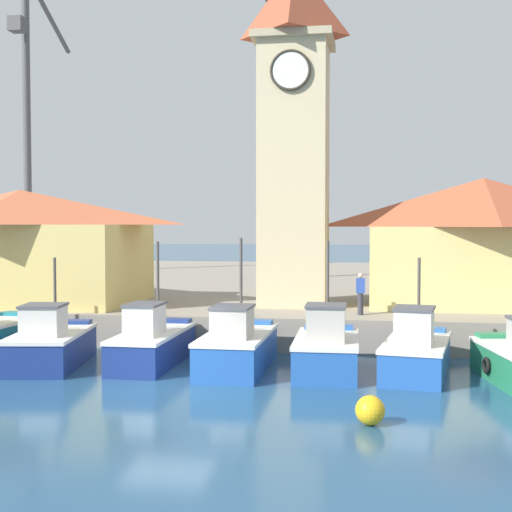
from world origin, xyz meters
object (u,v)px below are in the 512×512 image
object	(u,v)px
fishing_boat_mid_right	(327,350)
clock_tower	(294,125)
port_crane_near	(282,148)
warehouse_left	(21,245)
fishing_boat_mid_left	(152,343)
mooring_buoy	(370,410)
fishing_boat_center	(237,347)
warehouse_right	(483,240)
dock_worker_near_tower	(361,293)
fishing_boat_right_inner	(416,352)
fishing_boat_left_inner	(50,344)
port_crane_far	(29,158)

from	to	relation	value
fishing_boat_mid_right	clock_tower	distance (m)	11.43
port_crane_near	clock_tower	bearing A→B (deg)	-80.94
warehouse_left	port_crane_near	bearing A→B (deg)	58.82
fishing_boat_mid_left	mooring_buoy	xyz separation A→B (m)	(7.31, -6.21, -0.39)
fishing_boat_mid_left	fishing_boat_mid_right	world-z (taller)	fishing_boat_mid_right
warehouse_left	mooring_buoy	world-z (taller)	warehouse_left
fishing_boat_center	clock_tower	size ratio (longest dim) A/B	0.31
warehouse_right	dock_worker_near_tower	size ratio (longest dim) A/B	6.18
mooring_buoy	warehouse_right	bearing A→B (deg)	72.35
clock_tower	port_crane_near	xyz separation A→B (m)	(-2.45, 15.34, 0.72)
fishing_boat_mid_right	warehouse_left	xyz separation A→B (m)	(-14.05, 6.99, 3.08)
fishing_boat_center	dock_worker_near_tower	size ratio (longest dim) A/B	3.08
fishing_boat_right_inner	port_crane_near	xyz separation A→B (m)	(-7.14, 22.84, 8.97)
fishing_boat_mid_right	fishing_boat_mid_left	bearing A→B (deg)	175.44
fishing_boat_center	port_crane_near	bearing A→B (deg)	93.52
fishing_boat_right_inner	warehouse_right	world-z (taller)	warehouse_right
mooring_buoy	dock_worker_near_tower	bearing A→B (deg)	92.14
warehouse_right	fishing_boat_right_inner	bearing A→B (deg)	-110.34
fishing_boat_left_inner	port_crane_near	world-z (taller)	port_crane_near
warehouse_right	mooring_buoy	world-z (taller)	warehouse_right
fishing_boat_mid_right	mooring_buoy	size ratio (longest dim) A/B	6.07
mooring_buoy	fishing_boat_left_inner	bearing A→B (deg)	153.01
warehouse_left	dock_worker_near_tower	distance (m)	15.28
fishing_boat_mid_left	fishing_boat_right_inner	bearing A→B (deg)	-1.69
fishing_boat_mid_left	fishing_boat_right_inner	size ratio (longest dim) A/B	1.03
fishing_boat_left_inner	clock_tower	bearing A→B (deg)	47.67
fishing_boat_mid_right	mooring_buoy	distance (m)	5.91
warehouse_right	port_crane_far	xyz separation A→B (m)	(-28.98, 16.09, 5.41)
fishing_boat_mid_right	fishing_boat_center	bearing A→B (deg)	178.10
mooring_buoy	dock_worker_near_tower	size ratio (longest dim) A/B	0.44
fishing_boat_mid_left	port_crane_far	bearing A→B (deg)	124.33
fishing_boat_left_inner	fishing_boat_right_inner	world-z (taller)	fishing_boat_right_inner
clock_tower	warehouse_left	world-z (taller)	clock_tower
port_crane_near	mooring_buoy	distance (m)	30.80
fishing_boat_right_inner	port_crane_far	xyz separation A→B (m)	(-25.66, 25.03, 8.75)
fishing_boat_mid_left	fishing_boat_center	distance (m)	3.03
warehouse_left	port_crane_near	size ratio (longest dim) A/B	0.50
warehouse_left	warehouse_right	bearing A→B (deg)	6.13
fishing_boat_mid_right	fishing_boat_left_inner	bearing A→B (deg)	-177.94
fishing_boat_mid_left	mooring_buoy	size ratio (longest dim) A/B	7.15
port_crane_near	fishing_boat_left_inner	bearing A→B (deg)	-101.80
fishing_boat_left_inner	warehouse_right	size ratio (longest dim) A/B	0.47
fishing_boat_mid_left	dock_worker_near_tower	world-z (taller)	fishing_boat_mid_left
port_crane_far	fishing_boat_center	bearing A→B (deg)	-51.61
fishing_boat_left_inner	dock_worker_near_tower	xyz separation A→B (m)	(10.21, 5.24, 1.38)
dock_worker_near_tower	fishing_boat_mid_right	bearing A→B (deg)	-101.38
fishing_boat_right_inner	mooring_buoy	size ratio (longest dim) A/B	6.91
port_crane_near	fishing_boat_center	bearing A→B (deg)	-86.48
fishing_boat_mid_left	port_crane_near	world-z (taller)	port_crane_near
fishing_boat_mid_left	warehouse_right	size ratio (longest dim) A/B	0.51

